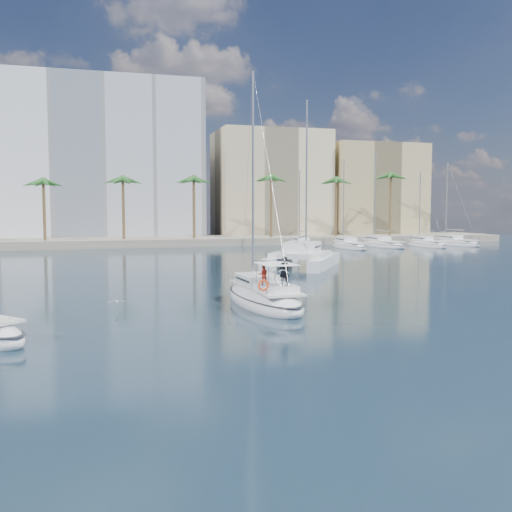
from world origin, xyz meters
name	(u,v)px	position (x,y,z in m)	size (l,w,h in m)	color
ground	(263,307)	(0.00, 0.00, 0.00)	(160.00, 160.00, 0.00)	black
quay	(157,241)	(0.00, 61.00, 0.60)	(120.00, 14.00, 1.20)	gray
building_modern	(79,162)	(-12.00, 73.00, 14.00)	(42.00, 16.00, 28.00)	white
building_beige	(270,186)	(22.00, 70.00, 10.00)	(20.00, 14.00, 20.00)	beige
building_tan_right	(372,192)	(42.00, 68.00, 9.00)	(18.00, 12.00, 18.00)	tan
palm_centre	(158,180)	(0.00, 57.00, 10.28)	(3.60, 3.60, 12.30)	brown
palm_right	(360,183)	(34.00, 57.00, 10.28)	(3.60, 3.60, 12.30)	brown
main_sloop	(264,297)	(0.30, 0.74, 0.49)	(3.69, 10.33, 15.14)	white
catamaran	(302,256)	(10.55, 21.78, 1.13)	(11.10, 12.81, 16.88)	white
seagull	(117,302)	(-8.37, 1.12, 0.54)	(1.00, 0.43, 0.18)	silver
moored_yacht_a	(303,248)	(20.00, 47.00, 0.00)	(2.72, 9.35, 11.90)	white
moored_yacht_b	(349,248)	(26.50, 45.00, 0.00)	(3.14, 10.78, 13.72)	white
moored_yacht_c	(382,247)	(33.00, 47.00, 0.00)	(3.55, 12.21, 15.54)	white
moored_yacht_d	(426,247)	(39.50, 45.00, 0.00)	(2.72, 9.35, 11.90)	white
moored_yacht_e	(455,245)	(46.00, 47.00, 0.00)	(3.14, 10.78, 13.72)	white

